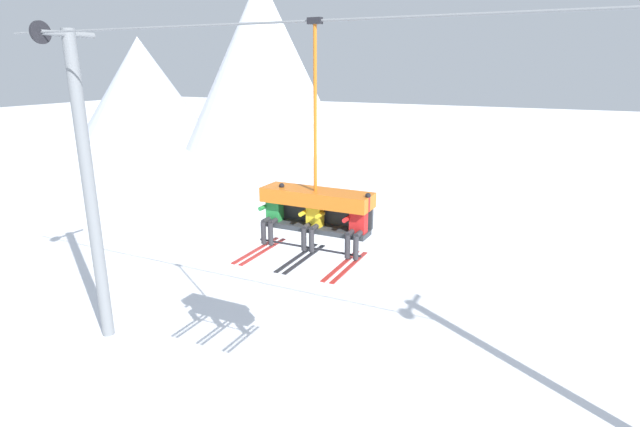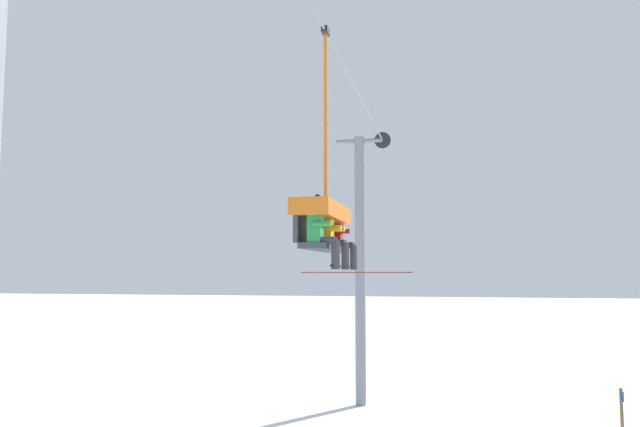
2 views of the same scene
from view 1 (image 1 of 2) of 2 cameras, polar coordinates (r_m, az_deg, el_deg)
name	(u,v)px [view 1 (image 1 of 2)]	position (r m, az deg, el deg)	size (l,w,h in m)	color
ground_plane	(363,412)	(13.10, 4.88, -21.70)	(200.00, 200.00, 0.00)	white
mountain_peak_west	(142,87)	(64.00, -19.69, 13.42)	(14.77, 14.77, 11.34)	silver
mountain_peak_central	(262,63)	(52.98, -6.60, 16.68)	(16.29, 16.29, 16.68)	white
lift_tower_near	(88,187)	(15.80, -24.94, 2.78)	(0.36, 1.88, 9.18)	slate
lift_cable	(372,18)	(9.49, 6.02, 21.30)	(19.59, 0.05, 0.05)	slate
chairlift_chair	(317,201)	(10.33, -0.35, 1.38)	(2.36, 0.74, 4.47)	#33383D
skier_green	(272,213)	(10.68, -5.50, 0.03)	(0.48, 1.70, 1.34)	#23843D
skier_yellow	(312,220)	(10.23, -0.89, -0.75)	(0.46, 1.70, 1.23)	yellow
skier_red	(356,225)	(9.86, 4.17, -1.35)	(0.48, 1.70, 1.34)	red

